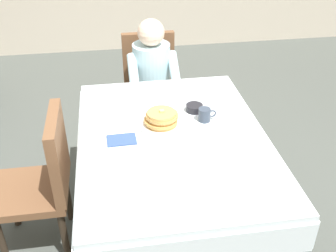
# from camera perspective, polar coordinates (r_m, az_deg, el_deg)

# --- Properties ---
(ground_plane) EXTENTS (14.00, 14.00, 0.00)m
(ground_plane) POSITION_cam_1_polar(r_m,az_deg,el_deg) (2.87, 0.61, -13.80)
(ground_plane) COLOR #474C47
(dining_table_main) EXTENTS (1.12, 1.52, 0.74)m
(dining_table_main) POSITION_cam_1_polar(r_m,az_deg,el_deg) (2.44, 0.69, -3.14)
(dining_table_main) COLOR silver
(dining_table_main) RESTS_ON ground
(chair_diner) EXTENTS (0.44, 0.45, 0.93)m
(chair_diner) POSITION_cam_1_polar(r_m,az_deg,el_deg) (3.50, -2.48, 6.26)
(chair_diner) COLOR brown
(chair_diner) RESTS_ON ground
(diner_person) EXTENTS (0.40, 0.43, 1.12)m
(diner_person) POSITION_cam_1_polar(r_m,az_deg,el_deg) (3.30, -2.21, 7.25)
(diner_person) COLOR silver
(diner_person) RESTS_ON ground
(chair_left_side) EXTENTS (0.45, 0.44, 0.93)m
(chair_left_side) POSITION_cam_1_polar(r_m,az_deg,el_deg) (2.53, -16.96, -6.82)
(chair_left_side) COLOR brown
(chair_left_side) RESTS_ON ground
(plate_breakfast) EXTENTS (0.28, 0.28, 0.02)m
(plate_breakfast) POSITION_cam_1_polar(r_m,az_deg,el_deg) (2.47, -0.85, 0.10)
(plate_breakfast) COLOR white
(plate_breakfast) RESTS_ON dining_table_main
(breakfast_stack) EXTENTS (0.21, 0.21, 0.10)m
(breakfast_stack) POSITION_cam_1_polar(r_m,az_deg,el_deg) (2.45, -0.92, 1.14)
(breakfast_stack) COLOR tan
(breakfast_stack) RESTS_ON plate_breakfast
(cup_coffee) EXTENTS (0.11, 0.08, 0.08)m
(cup_coffee) POSITION_cam_1_polar(r_m,az_deg,el_deg) (2.52, 5.21, 1.59)
(cup_coffee) COLOR #333D4C
(cup_coffee) RESTS_ON dining_table_main
(bowl_butter) EXTENTS (0.11, 0.11, 0.04)m
(bowl_butter) POSITION_cam_1_polar(r_m,az_deg,el_deg) (2.63, 3.74, 2.56)
(bowl_butter) COLOR black
(bowl_butter) RESTS_ON dining_table_main
(syrup_pitcher) EXTENTS (0.08, 0.08, 0.07)m
(syrup_pitcher) POSITION_cam_1_polar(r_m,az_deg,el_deg) (2.55, -7.79, 1.62)
(syrup_pitcher) COLOR silver
(syrup_pitcher) RESTS_ON dining_table_main
(fork_left_of_plate) EXTENTS (0.03, 0.18, 0.00)m
(fork_left_of_plate) POSITION_cam_1_polar(r_m,az_deg,el_deg) (2.44, -5.19, -0.62)
(fork_left_of_plate) COLOR silver
(fork_left_of_plate) RESTS_ON dining_table_main
(knife_right_of_plate) EXTENTS (0.03, 0.20, 0.00)m
(knife_right_of_plate) POSITION_cam_1_polar(r_m,az_deg,el_deg) (2.49, 3.56, 0.12)
(knife_right_of_plate) COLOR silver
(knife_right_of_plate) RESTS_ON dining_table_main
(spoon_near_edge) EXTENTS (0.15, 0.06, 0.00)m
(spoon_near_edge) POSITION_cam_1_polar(r_m,az_deg,el_deg) (2.22, -0.75, -4.21)
(spoon_near_edge) COLOR silver
(spoon_near_edge) RESTS_ON dining_table_main
(napkin_folded) EXTENTS (0.17, 0.12, 0.01)m
(napkin_folded) POSITION_cam_1_polar(r_m,az_deg,el_deg) (2.36, -6.56, -1.90)
(napkin_folded) COLOR #334C7F
(napkin_folded) RESTS_ON dining_table_main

